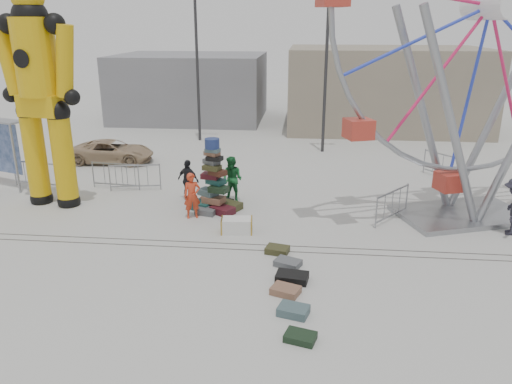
# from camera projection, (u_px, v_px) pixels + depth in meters

# --- Properties ---
(ground) EXTENTS (90.00, 90.00, 0.00)m
(ground) POSITION_uv_depth(u_px,v_px,m) (230.00, 258.00, 14.43)
(ground) COLOR #9E9E99
(ground) RESTS_ON ground
(track_line_near) EXTENTS (40.00, 0.04, 0.01)m
(track_line_near) POSITION_uv_depth(u_px,v_px,m) (233.00, 249.00, 14.99)
(track_line_near) COLOR #47443F
(track_line_near) RESTS_ON ground
(track_line_far) EXTENTS (40.00, 0.04, 0.01)m
(track_line_far) POSITION_uv_depth(u_px,v_px,m) (235.00, 244.00, 15.37)
(track_line_far) COLOR #47443F
(track_line_far) RESTS_ON ground
(building_right) EXTENTS (12.00, 8.00, 5.00)m
(building_right) POSITION_uv_depth(u_px,v_px,m) (384.00, 88.00, 31.81)
(building_right) COLOR gray
(building_right) RESTS_ON ground
(building_left) EXTENTS (10.00, 8.00, 4.40)m
(building_left) POSITION_uv_depth(u_px,v_px,m) (191.00, 87.00, 35.01)
(building_left) COLOR gray
(building_left) RESTS_ON ground
(lamp_post_right) EXTENTS (1.41, 0.25, 8.00)m
(lamp_post_right) POSITION_uv_depth(u_px,v_px,m) (328.00, 64.00, 24.94)
(lamp_post_right) COLOR #2D2D30
(lamp_post_right) RESTS_ON ground
(lamp_post_left) EXTENTS (1.41, 0.25, 8.00)m
(lamp_post_left) POSITION_uv_depth(u_px,v_px,m) (199.00, 61.00, 27.48)
(lamp_post_left) COLOR #2D2D30
(lamp_post_left) RESTS_ON ground
(suitcase_tower) EXTENTS (2.08, 1.73, 2.65)m
(suitcase_tower) POSITION_uv_depth(u_px,v_px,m) (214.00, 190.00, 17.97)
(suitcase_tower) COLOR #184A47
(suitcase_tower) RESTS_ON ground
(crash_test_dummy) EXTENTS (3.23, 1.42, 8.09)m
(crash_test_dummy) POSITION_uv_depth(u_px,v_px,m) (40.00, 89.00, 17.40)
(crash_test_dummy) COLOR black
(crash_test_dummy) RESTS_ON ground
(ferris_wheel) EXTENTS (10.09, 3.91, 12.33)m
(ferris_wheel) POSITION_uv_depth(u_px,v_px,m) (487.00, 36.00, 15.56)
(ferris_wheel) COLOR gray
(ferris_wheel) RESTS_ON ground
(steamer_trunk) EXTENTS (1.05, 0.67, 0.47)m
(steamer_trunk) POSITION_uv_depth(u_px,v_px,m) (237.00, 225.00, 16.16)
(steamer_trunk) COLOR silver
(steamer_trunk) RESTS_ON ground
(row_case_0) EXTENTS (0.76, 0.63, 0.19)m
(row_case_0) POSITION_uv_depth(u_px,v_px,m) (277.00, 250.00, 14.74)
(row_case_0) COLOR #3B3B1D
(row_case_0) RESTS_ON ground
(row_case_1) EXTENTS (0.84, 0.73, 0.18)m
(row_case_1) POSITION_uv_depth(u_px,v_px,m) (288.00, 263.00, 13.95)
(row_case_1) COLOR #565A5E
(row_case_1) RESTS_ON ground
(row_case_2) EXTENTS (0.91, 0.67, 0.21)m
(row_case_2) POSITION_uv_depth(u_px,v_px,m) (292.00, 277.00, 13.14)
(row_case_2) COLOR black
(row_case_2) RESTS_ON ground
(row_case_3) EXTENTS (0.83, 0.72, 0.19)m
(row_case_3) POSITION_uv_depth(u_px,v_px,m) (286.00, 290.00, 12.51)
(row_case_3) COLOR #885D45
(row_case_3) RESTS_ON ground
(row_case_4) EXTENTS (0.81, 0.68, 0.21)m
(row_case_4) POSITION_uv_depth(u_px,v_px,m) (293.00, 310.00, 11.62)
(row_case_4) COLOR #455E63
(row_case_4) RESTS_ON ground
(row_case_5) EXTENTS (0.76, 0.62, 0.16)m
(row_case_5) POSITION_uv_depth(u_px,v_px,m) (300.00, 337.00, 10.68)
(row_case_5) COLOR black
(row_case_5) RESTS_ON ground
(barricade_dummy_a) EXTENTS (1.98, 0.49, 1.10)m
(barricade_dummy_a) POSITION_uv_depth(u_px,v_px,m) (35.00, 174.00, 20.51)
(barricade_dummy_a) COLOR gray
(barricade_dummy_a) RESTS_ON ground
(barricade_dummy_b) EXTENTS (2.00, 0.30, 1.10)m
(barricade_dummy_b) POSITION_uv_depth(u_px,v_px,m) (116.00, 176.00, 20.32)
(barricade_dummy_b) COLOR gray
(barricade_dummy_b) RESTS_ON ground
(barricade_dummy_c) EXTENTS (1.98, 0.47, 1.10)m
(barricade_dummy_c) POSITION_uv_depth(u_px,v_px,m) (135.00, 177.00, 20.10)
(barricade_dummy_c) COLOR gray
(barricade_dummy_c) RESTS_ON ground
(barricade_wheel_front) EXTENTS (1.33, 1.62, 1.10)m
(barricade_wheel_front) POSITION_uv_depth(u_px,v_px,m) (392.00, 205.00, 17.05)
(barricade_wheel_front) COLOR gray
(barricade_wheel_front) RESTS_ON ground
(barricade_wheel_back) EXTENTS (1.28, 1.66, 1.10)m
(barricade_wheel_back) POSITION_uv_depth(u_px,v_px,m) (443.00, 166.00, 21.70)
(barricade_wheel_back) COLOR gray
(barricade_wheel_back) RESTS_ON ground
(pedestrian_red) EXTENTS (0.68, 0.57, 1.61)m
(pedestrian_red) POSITION_uv_depth(u_px,v_px,m) (192.00, 196.00, 17.19)
(pedestrian_red) COLOR red
(pedestrian_red) RESTS_ON ground
(pedestrian_green) EXTENTS (1.02, 0.92, 1.72)m
(pedestrian_green) POSITION_uv_depth(u_px,v_px,m) (232.00, 179.00, 18.83)
(pedestrian_green) COLOR #18602B
(pedestrian_green) RESTS_ON ground
(pedestrian_black) EXTENTS (1.00, 0.71, 1.58)m
(pedestrian_black) POSITION_uv_depth(u_px,v_px,m) (188.00, 180.00, 18.94)
(pedestrian_black) COLOR black
(pedestrian_black) RESTS_ON ground
(parked_suv) EXTENTS (3.98, 1.93, 1.09)m
(parked_suv) POSITION_uv_depth(u_px,v_px,m) (112.00, 151.00, 24.15)
(parked_suv) COLOR tan
(parked_suv) RESTS_ON ground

